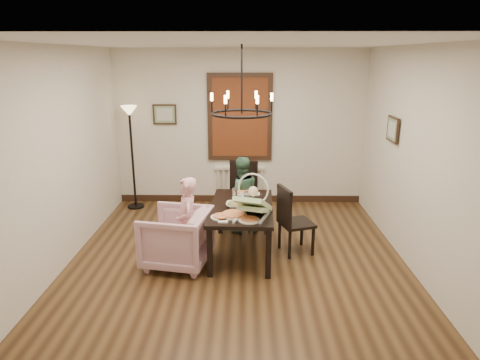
{
  "coord_description": "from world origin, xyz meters",
  "views": [
    {
      "loc": [
        0.11,
        -5.19,
        2.66
      ],
      "look_at": [
        0.03,
        0.34,
        1.05
      ],
      "focal_mm": 32.0,
      "sensor_mm": 36.0,
      "label": 1
    }
  ],
  "objects_px": {
    "armchair": "(177,238)",
    "chair_far": "(241,195)",
    "seated_man": "(241,201)",
    "elderly_woman": "(187,231)",
    "dining_table": "(242,212)",
    "floor_lamp": "(133,159)",
    "chair_right": "(297,219)",
    "drinking_glass": "(247,197)",
    "baby_bouncer": "(253,202)"
  },
  "relations": [
    {
      "from": "drinking_glass",
      "to": "floor_lamp",
      "type": "bearing_deg",
      "value": 140.03
    },
    {
      "from": "baby_bouncer",
      "to": "armchair",
      "type": "bearing_deg",
      "value": -165.11
    },
    {
      "from": "chair_right",
      "to": "floor_lamp",
      "type": "bearing_deg",
      "value": 37.42
    },
    {
      "from": "chair_far",
      "to": "seated_man",
      "type": "relative_size",
      "value": 1.06
    },
    {
      "from": "dining_table",
      "to": "chair_right",
      "type": "distance_m",
      "value": 0.77
    },
    {
      "from": "chair_far",
      "to": "armchair",
      "type": "height_order",
      "value": "chair_far"
    },
    {
      "from": "elderly_woman",
      "to": "drinking_glass",
      "type": "xyz_separation_m",
      "value": [
        0.76,
        0.57,
        0.28
      ]
    },
    {
      "from": "armchair",
      "to": "drinking_glass",
      "type": "relative_size",
      "value": 5.49
    },
    {
      "from": "seated_man",
      "to": "elderly_woman",
      "type": "bearing_deg",
      "value": 44.89
    },
    {
      "from": "seated_man",
      "to": "floor_lamp",
      "type": "xyz_separation_m",
      "value": [
        -1.93,
        1.09,
        0.4
      ]
    },
    {
      "from": "armchair",
      "to": "elderly_woman",
      "type": "xyz_separation_m",
      "value": [
        0.15,
        -0.05,
        0.12
      ]
    },
    {
      "from": "chair_right",
      "to": "seated_man",
      "type": "distance_m",
      "value": 1.07
    },
    {
      "from": "chair_far",
      "to": "chair_right",
      "type": "relative_size",
      "value": 1.08
    },
    {
      "from": "armchair",
      "to": "chair_far",
      "type": "bearing_deg",
      "value": 159.48
    },
    {
      "from": "dining_table",
      "to": "floor_lamp",
      "type": "relative_size",
      "value": 0.84
    },
    {
      "from": "elderly_woman",
      "to": "seated_man",
      "type": "xyz_separation_m",
      "value": [
        0.67,
        1.18,
        -0.0
      ]
    },
    {
      "from": "dining_table",
      "to": "drinking_glass",
      "type": "xyz_separation_m",
      "value": [
        0.07,
        0.17,
        0.16
      ]
    },
    {
      "from": "chair_right",
      "to": "seated_man",
      "type": "xyz_separation_m",
      "value": [
        -0.78,
        0.73,
        0.01
      ]
    },
    {
      "from": "chair_far",
      "to": "chair_right",
      "type": "xyz_separation_m",
      "value": [
        0.79,
        -0.96,
        -0.04
      ]
    },
    {
      "from": "drinking_glass",
      "to": "armchair",
      "type": "bearing_deg",
      "value": -150.74
    },
    {
      "from": "chair_right",
      "to": "elderly_woman",
      "type": "height_order",
      "value": "elderly_woman"
    },
    {
      "from": "chair_right",
      "to": "baby_bouncer",
      "type": "bearing_deg",
      "value": 107.91
    },
    {
      "from": "dining_table",
      "to": "floor_lamp",
      "type": "bearing_deg",
      "value": 138.36
    },
    {
      "from": "elderly_woman",
      "to": "floor_lamp",
      "type": "bearing_deg",
      "value": -162.42
    },
    {
      "from": "chair_far",
      "to": "drinking_glass",
      "type": "xyz_separation_m",
      "value": [
        0.1,
        -0.84,
        0.25
      ]
    },
    {
      "from": "seated_man",
      "to": "floor_lamp",
      "type": "bearing_deg",
      "value": -44.74
    },
    {
      "from": "dining_table",
      "to": "armchair",
      "type": "distance_m",
      "value": 0.95
    },
    {
      "from": "chair_far",
      "to": "seated_man",
      "type": "xyz_separation_m",
      "value": [
        0.0,
        -0.23,
        -0.03
      ]
    },
    {
      "from": "baby_bouncer",
      "to": "floor_lamp",
      "type": "relative_size",
      "value": 0.33
    },
    {
      "from": "chair_far",
      "to": "baby_bouncer",
      "type": "bearing_deg",
      "value": -70.0
    },
    {
      "from": "seated_man",
      "to": "chair_far",
      "type": "bearing_deg",
      "value": -104.31
    },
    {
      "from": "floor_lamp",
      "to": "seated_man",
      "type": "bearing_deg",
      "value": -29.3
    },
    {
      "from": "chair_far",
      "to": "chair_right",
      "type": "height_order",
      "value": "chair_far"
    },
    {
      "from": "armchair",
      "to": "drinking_glass",
      "type": "bearing_deg",
      "value": 129.97
    },
    {
      "from": "chair_far",
      "to": "baby_bouncer",
      "type": "relative_size",
      "value": 1.79
    },
    {
      "from": "armchair",
      "to": "floor_lamp",
      "type": "distance_m",
      "value": 2.53
    },
    {
      "from": "armchair",
      "to": "drinking_glass",
      "type": "height_order",
      "value": "drinking_glass"
    },
    {
      "from": "elderly_woman",
      "to": "baby_bouncer",
      "type": "xyz_separation_m",
      "value": [
        0.84,
        -0.0,
        0.39
      ]
    },
    {
      "from": "armchair",
      "to": "drinking_glass",
      "type": "xyz_separation_m",
      "value": [
        0.92,
        0.51,
        0.4
      ]
    },
    {
      "from": "baby_bouncer",
      "to": "drinking_glass",
      "type": "distance_m",
      "value": 0.59
    },
    {
      "from": "dining_table",
      "to": "drinking_glass",
      "type": "relative_size",
      "value": 10.09
    },
    {
      "from": "dining_table",
      "to": "chair_right",
      "type": "height_order",
      "value": "chair_right"
    },
    {
      "from": "elderly_woman",
      "to": "chair_right",
      "type": "bearing_deg",
      "value": 95.69
    },
    {
      "from": "chair_right",
      "to": "drinking_glass",
      "type": "bearing_deg",
      "value": 61.7
    },
    {
      "from": "dining_table",
      "to": "elderly_woman",
      "type": "distance_m",
      "value": 0.81
    },
    {
      "from": "dining_table",
      "to": "seated_man",
      "type": "bearing_deg",
      "value": 93.53
    },
    {
      "from": "seated_man",
      "to": "armchair",
      "type": "bearing_deg",
      "value": 38.31
    },
    {
      "from": "dining_table",
      "to": "chair_right",
      "type": "xyz_separation_m",
      "value": [
        0.76,
        0.05,
        -0.13
      ]
    },
    {
      "from": "drinking_glass",
      "to": "baby_bouncer",
      "type": "bearing_deg",
      "value": -81.96
    },
    {
      "from": "dining_table",
      "to": "seated_man",
      "type": "relative_size",
      "value": 1.53
    }
  ]
}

